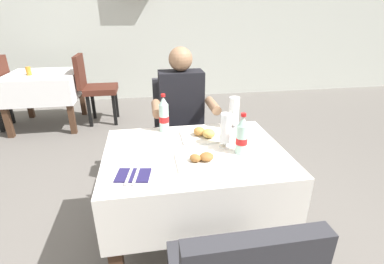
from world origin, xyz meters
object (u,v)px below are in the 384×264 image
object	(u,v)px
cola_bottle_primary	(164,115)
beer_glass_left	(226,130)
seated_diner_far	(182,116)
napkin_cutlery_set	(133,175)
main_dining_table	(195,176)
background_table_tumbler	(29,71)
plate_far_diner	(202,134)
cola_bottle_secondary	(242,136)
beer_glass_middle	(234,112)
chair_far_diner_seat	(179,128)
plate_near_camera	(199,159)
background_dining_table	(44,87)
background_chair_right	(94,85)

from	to	relation	value
cola_bottle_primary	beer_glass_left	bearing A→B (deg)	-42.32
seated_diner_far	napkin_cutlery_set	xyz separation A→B (m)	(-0.38, -0.91, 0.03)
main_dining_table	seated_diner_far	size ratio (longest dim) A/B	0.86
background_table_tumbler	plate_far_diner	bearing A→B (deg)	-51.17
seated_diner_far	background_table_tumbler	bearing A→B (deg)	134.91
beer_glass_left	cola_bottle_secondary	world-z (taller)	cola_bottle_secondary
beer_glass_left	beer_glass_middle	world-z (taller)	beer_glass_middle
chair_far_diner_seat	napkin_cutlery_set	size ratio (longest dim) A/B	4.96
plate_far_diner	beer_glass_middle	xyz separation A→B (m)	(0.25, 0.13, 0.10)
plate_near_camera	cola_bottle_secondary	world-z (taller)	cola_bottle_secondary
plate_near_camera	background_table_tumbler	xyz separation A→B (m)	(-1.76, 2.61, 0.04)
cola_bottle_primary	background_dining_table	world-z (taller)	cola_bottle_primary
cola_bottle_secondary	napkin_cutlery_set	size ratio (longest dim) A/B	1.27
plate_far_diner	beer_glass_left	world-z (taller)	beer_glass_left
napkin_cutlery_set	background_dining_table	size ratio (longest dim) A/B	0.22
beer_glass_left	background_table_tumbler	bearing A→B (deg)	128.51
beer_glass_middle	cola_bottle_secondary	distance (m)	0.39
cola_bottle_primary	seated_diner_far	bearing A→B (deg)	63.72
chair_far_diner_seat	background_chair_right	world-z (taller)	same
seated_diner_far	cola_bottle_primary	size ratio (longest dim) A/B	4.73
seated_diner_far	main_dining_table	bearing A→B (deg)	-91.46
main_dining_table	plate_near_camera	distance (m)	0.24
beer_glass_left	background_dining_table	world-z (taller)	beer_glass_left
main_dining_table	cola_bottle_secondary	distance (m)	0.40
beer_glass_middle	background_dining_table	distance (m)	3.01
main_dining_table	plate_far_diner	xyz separation A→B (m)	(0.08, 0.18, 0.20)
beer_glass_left	beer_glass_middle	size ratio (longest dim) A/B	0.96
background_dining_table	seated_diner_far	bearing A→B (deg)	-48.42
main_dining_table	background_table_tumbler	bearing A→B (deg)	125.44
napkin_cutlery_set	background_chair_right	world-z (taller)	background_chair_right
main_dining_table	beer_glass_left	world-z (taller)	beer_glass_left
background_dining_table	beer_glass_middle	bearing A→B (deg)	-48.58
plate_far_diner	main_dining_table	bearing A→B (deg)	-114.33
seated_diner_far	chair_far_diner_seat	bearing A→B (deg)	99.15
cola_bottle_primary	background_table_tumbler	bearing A→B (deg)	126.90
plate_near_camera	cola_bottle_primary	bearing A→B (deg)	108.43
chair_far_diner_seat	cola_bottle_primary	size ratio (longest dim) A/B	3.64
background_dining_table	napkin_cutlery_set	bearing A→B (deg)	-65.26
plate_near_camera	beer_glass_left	bearing A→B (deg)	39.01
beer_glass_middle	background_chair_right	bearing A→B (deg)	120.53
beer_glass_middle	background_table_tumbler	distance (m)	3.01
chair_far_diner_seat	background_dining_table	distance (m)	2.41
plate_near_camera	background_table_tumbler	distance (m)	3.14
cola_bottle_secondary	napkin_cutlery_set	world-z (taller)	cola_bottle_secondary
plate_far_diner	plate_near_camera	bearing A→B (deg)	-104.22
chair_far_diner_seat	cola_bottle_secondary	size ratio (longest dim) A/B	3.89
plate_far_diner	background_table_tumbler	bearing A→B (deg)	128.83
main_dining_table	background_dining_table	bearing A→B (deg)	122.69
cola_bottle_secondary	background_chair_right	distance (m)	2.93
plate_near_camera	cola_bottle_secondary	distance (m)	0.29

